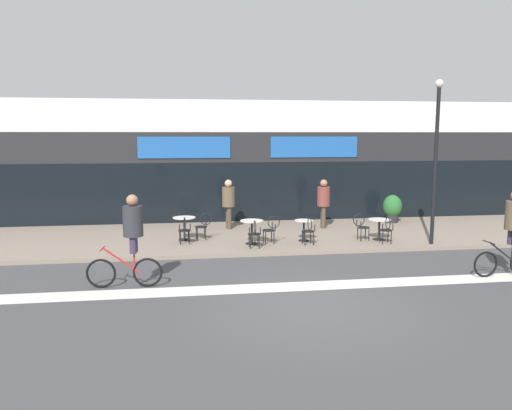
% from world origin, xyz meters
% --- Properties ---
extents(ground_plane, '(120.00, 120.00, 0.00)m').
position_xyz_m(ground_plane, '(0.00, 0.00, 0.00)').
color(ground_plane, '#424244').
extents(sidewalk_slab, '(40.00, 5.50, 0.12)m').
position_xyz_m(sidewalk_slab, '(0.00, 7.25, 0.06)').
color(sidewalk_slab, gray).
rests_on(sidewalk_slab, ground).
extents(storefront_facade, '(40.00, 4.06, 4.98)m').
position_xyz_m(storefront_facade, '(0.00, 11.96, 2.48)').
color(storefront_facade, silver).
rests_on(storefront_facade, ground).
extents(bike_lane_stripe, '(36.00, 0.70, 0.01)m').
position_xyz_m(bike_lane_stripe, '(0.00, 1.46, 0.00)').
color(bike_lane_stripe, silver).
rests_on(bike_lane_stripe, ground).
extents(bistro_table_0, '(0.75, 0.75, 0.77)m').
position_xyz_m(bistro_table_0, '(-2.67, 6.65, 0.68)').
color(bistro_table_0, black).
rests_on(bistro_table_0, sidewalk_slab).
extents(bistro_table_1, '(0.75, 0.75, 0.78)m').
position_xyz_m(bistro_table_1, '(-0.52, 5.73, 0.68)').
color(bistro_table_1, black).
rests_on(bistro_table_1, sidewalk_slab).
extents(bistro_table_2, '(0.62, 0.62, 0.70)m').
position_xyz_m(bistro_table_2, '(1.25, 5.96, 0.61)').
color(bistro_table_2, black).
rests_on(bistro_table_2, sidewalk_slab).
extents(bistro_table_3, '(0.75, 0.75, 0.70)m').
position_xyz_m(bistro_table_3, '(3.79, 5.77, 0.63)').
color(bistro_table_3, black).
rests_on(bistro_table_3, sidewalk_slab).
extents(cafe_chair_0_near, '(0.44, 0.59, 0.90)m').
position_xyz_m(cafe_chair_0_near, '(-2.67, 6.02, 0.64)').
color(cafe_chair_0_near, black).
rests_on(cafe_chair_0_near, sidewalk_slab).
extents(cafe_chair_0_side, '(0.59, 0.44, 0.90)m').
position_xyz_m(cafe_chair_0_side, '(-2.05, 6.66, 0.64)').
color(cafe_chair_0_side, black).
rests_on(cafe_chair_0_side, sidewalk_slab).
extents(cafe_chair_1_near, '(0.40, 0.58, 0.90)m').
position_xyz_m(cafe_chair_1_near, '(-0.52, 5.10, 0.64)').
color(cafe_chair_1_near, black).
rests_on(cafe_chair_1_near, sidewalk_slab).
extents(cafe_chair_1_side, '(0.59, 0.44, 0.90)m').
position_xyz_m(cafe_chair_1_side, '(0.10, 5.73, 0.64)').
color(cafe_chair_1_side, black).
rests_on(cafe_chair_1_side, sidewalk_slab).
extents(cafe_chair_2_near, '(0.42, 0.59, 0.90)m').
position_xyz_m(cafe_chair_2_near, '(1.26, 5.33, 0.64)').
color(cafe_chair_2_near, black).
rests_on(cafe_chair_2_near, sidewalk_slab).
extents(cafe_chair_3_near, '(0.42, 0.58, 0.90)m').
position_xyz_m(cafe_chair_3_near, '(3.79, 5.15, 0.64)').
color(cafe_chair_3_near, black).
rests_on(cafe_chair_3_near, sidewalk_slab).
extents(cafe_chair_3_side, '(0.58, 0.42, 0.90)m').
position_xyz_m(cafe_chair_3_side, '(3.17, 5.77, 0.64)').
color(cafe_chair_3_side, black).
rests_on(cafe_chair_3_side, sidewalk_slab).
extents(planter_pot, '(0.74, 0.74, 1.11)m').
position_xyz_m(planter_pot, '(5.59, 8.87, 0.72)').
color(planter_pot, '#232326').
rests_on(planter_pot, sidewalk_slab).
extents(lamp_post, '(0.26, 0.26, 5.20)m').
position_xyz_m(lamp_post, '(5.24, 4.93, 3.12)').
color(lamp_post, black).
rests_on(lamp_post, sidewalk_slab).
extents(cyclist_1, '(1.81, 0.53, 2.24)m').
position_xyz_m(cyclist_1, '(-3.92, 1.98, 1.32)').
color(cyclist_1, black).
rests_on(cyclist_1, ground).
extents(pedestrian_near_end, '(0.53, 0.53, 1.84)m').
position_xyz_m(pedestrian_near_end, '(2.52, 8.13, 1.21)').
color(pedestrian_near_end, '#4C3D2D').
rests_on(pedestrian_near_end, sidewalk_slab).
extents(pedestrian_far_end, '(0.56, 0.56, 1.85)m').
position_xyz_m(pedestrian_far_end, '(-1.03, 8.47, 1.22)').
color(pedestrian_far_end, '#4C3D2D').
rests_on(pedestrian_far_end, sidewalk_slab).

